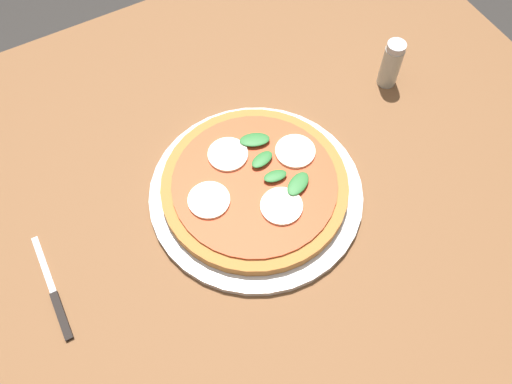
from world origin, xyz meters
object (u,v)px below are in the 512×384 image
object	(u,v)px
knife	(56,299)
pepper_shaker	(391,64)
dining_table	(218,245)
pizza	(255,185)
serving_tray	(256,193)

from	to	relation	value
knife	pepper_shaker	world-z (taller)	pepper_shaker
dining_table	pizza	distance (m)	0.14
dining_table	pepper_shaker	world-z (taller)	pepper_shaker
serving_tray	knife	size ratio (longest dim) A/B	1.92
knife	pizza	bearing A→B (deg)	2.98
pepper_shaker	knife	bearing A→B (deg)	-170.77
dining_table	serving_tray	bearing A→B (deg)	3.99
pizza	serving_tray	bearing A→B (deg)	-93.27
pizza	pepper_shaker	distance (m)	0.33
serving_tray	knife	xyz separation A→B (m)	(-0.33, -0.01, -0.00)
serving_tray	pizza	bearing A→B (deg)	86.73
pizza	knife	size ratio (longest dim) A/B	1.66
serving_tray	pepper_shaker	xyz separation A→B (m)	(0.31, 0.09, 0.04)
pizza	knife	xyz separation A→B (m)	(-0.33, -0.02, -0.02)
dining_table	pepper_shaker	distance (m)	0.42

